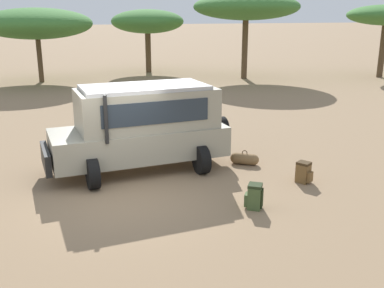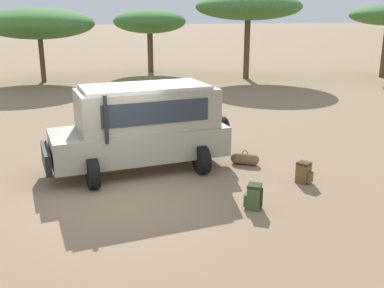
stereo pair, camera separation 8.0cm
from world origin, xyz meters
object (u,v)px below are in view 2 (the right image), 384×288
Objects in this scene: safari_vehicle at (143,126)px; acacia_tree_far_left at (39,24)px; acacia_tree_centre_back at (248,7)px; duffel_bag_low_black_case at (245,159)px; backpack_cluster_center at (304,173)px; acacia_tree_left_mid at (150,22)px; backpack_beside_front_wheel at (254,197)px.

acacia_tree_far_left reaches higher than safari_vehicle.
duffel_bag_low_black_case is at bearing -114.22° from acacia_tree_centre_back.
safari_vehicle is 18.98m from acacia_tree_far_left.
acacia_tree_far_left is at bearing 107.54° from backpack_cluster_center.
acacia_tree_far_left is at bearing 98.50° from safari_vehicle.
safari_vehicle is at bearing -103.04° from acacia_tree_left_mid.
backpack_cluster_center is at bearing -64.26° from duffel_bag_low_black_case.
safari_vehicle is 22.14m from acacia_tree_left_mid.
backpack_cluster_center is at bearing -92.68° from acacia_tree_left_mid.
safari_vehicle is 0.74× the size of acacia_tree_centre_back.
safari_vehicle reaches higher than duffel_bag_low_black_case.
acacia_tree_far_left is 8.25m from acacia_tree_left_mid.
backpack_cluster_center is 20.10m from acacia_tree_centre_back.
acacia_tree_left_mid is (2.00, 21.97, 3.54)m from duffel_bag_low_black_case.
duffel_bag_low_black_case is at bearing 69.64° from backpack_beside_front_wheel.
safari_vehicle is 19.49m from acacia_tree_centre_back.
acacia_tree_centre_back is (6.59, 18.47, 4.43)m from backpack_cluster_center.
safari_vehicle is at bearing 169.91° from duffel_bag_low_black_case.
acacia_tree_left_mid reaches higher than duffel_bag_low_black_case.
backpack_beside_front_wheel is 21.82m from acacia_tree_centre_back.
backpack_beside_front_wheel is at bearing -150.76° from backpack_cluster_center.
backpack_beside_front_wheel reaches higher than duffel_bag_low_black_case.
safari_vehicle is 0.74× the size of acacia_tree_far_left.
acacia_tree_centre_back reaches higher than acacia_tree_left_mid.
safari_vehicle is 4.63m from backpack_cluster_center.
acacia_tree_far_left is (-6.63, 20.99, 3.41)m from backpack_cluster_center.
safari_vehicle is at bearing 148.39° from backpack_cluster_center.
acacia_tree_left_mid is at bearing 84.79° from duffel_bag_low_black_case.
backpack_cluster_center is (3.85, -2.37, -1.02)m from safari_vehicle.
acacia_tree_centre_back is at bearing -10.82° from acacia_tree_far_left.
safari_vehicle is at bearing -122.96° from acacia_tree_centre_back.
duffel_bag_low_black_case is 22.34m from acacia_tree_left_mid.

